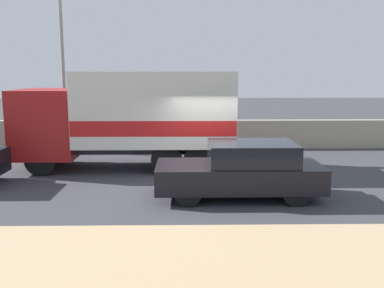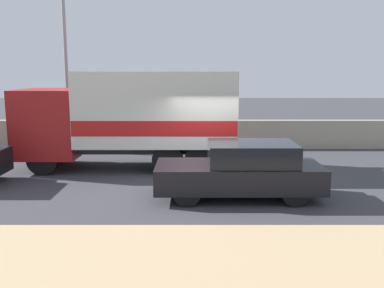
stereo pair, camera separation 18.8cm
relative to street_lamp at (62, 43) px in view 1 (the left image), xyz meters
name	(u,v)px [view 1 (the left image)]	position (x,y,z in m)	size (l,w,h in m)	color
ground_plane	(213,188)	(5.60, -5.71, -4.29)	(80.00, 80.00, 0.00)	#38383D
dirt_shoulder_foreground	(234,271)	(5.60, -10.74, -4.27)	(60.00, 4.15, 0.04)	tan
stone_wall_backdrop	(204,134)	(5.60, 0.56, -3.70)	(60.00, 0.35, 1.19)	#A39984
street_lamp	(62,43)	(0.00, 0.00, 0.00)	(0.56, 0.28, 7.47)	gray
box_truck	(133,116)	(3.10, -3.12, -2.53)	(7.09, 2.45, 3.21)	maroon
car_hatchback	(242,170)	(6.28, -6.55, -3.57)	(4.21, 1.71, 1.43)	black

